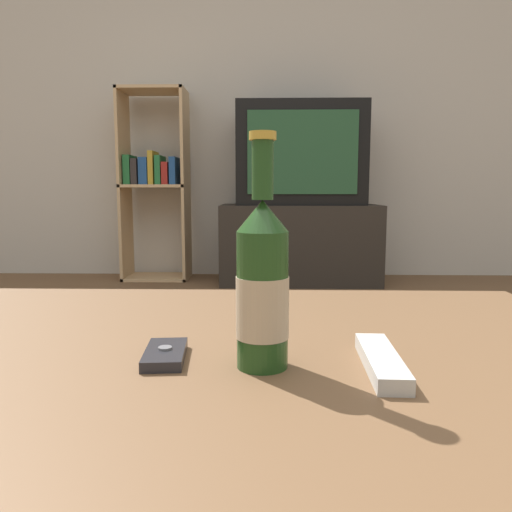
# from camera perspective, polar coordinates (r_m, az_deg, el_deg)

# --- Properties ---
(back_wall) EXTENTS (8.00, 0.05, 2.60)m
(back_wall) POSITION_cam_1_polar(r_m,az_deg,el_deg) (3.73, 0.42, 18.03)
(back_wall) COLOR beige
(back_wall) RESTS_ON ground_plane
(coffee_table) EXTENTS (1.17, 0.88, 0.40)m
(coffee_table) POSITION_cam_1_polar(r_m,az_deg,el_deg) (0.70, -4.44, -14.96)
(coffee_table) COLOR brown
(coffee_table) RESTS_ON ground_plane
(tv_stand) EXTENTS (1.05, 0.49, 0.52)m
(tv_stand) POSITION_cam_1_polar(r_m,az_deg,el_deg) (3.38, 4.99, 1.42)
(tv_stand) COLOR #28231E
(tv_stand) RESTS_ON ground_plane
(television) EXTENTS (0.83, 0.42, 0.66)m
(television) POSITION_cam_1_polar(r_m,az_deg,el_deg) (3.36, 5.11, 11.46)
(television) COLOR black
(television) RESTS_ON tv_stand
(bookshelf) EXTENTS (0.45, 0.30, 1.30)m
(bookshelf) POSITION_cam_1_polar(r_m,az_deg,el_deg) (3.55, -11.58, 8.40)
(bookshelf) COLOR tan
(bookshelf) RESTS_ON ground_plane
(beer_bottle) EXTENTS (0.07, 0.07, 0.29)m
(beer_bottle) POSITION_cam_1_polar(r_m,az_deg,el_deg) (0.61, 0.74, -3.38)
(beer_bottle) COLOR #1E4219
(beer_bottle) RESTS_ON coffee_table
(cell_phone) EXTENTS (0.06, 0.11, 0.02)m
(cell_phone) POSITION_cam_1_polar(r_m,az_deg,el_deg) (0.67, -10.34, -10.98)
(cell_phone) COLOR #232328
(cell_phone) RESTS_ON coffee_table
(remote_control) EXTENTS (0.05, 0.17, 0.02)m
(remote_control) POSITION_cam_1_polar(r_m,az_deg,el_deg) (0.65, 14.12, -11.58)
(remote_control) COLOR beige
(remote_control) RESTS_ON coffee_table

